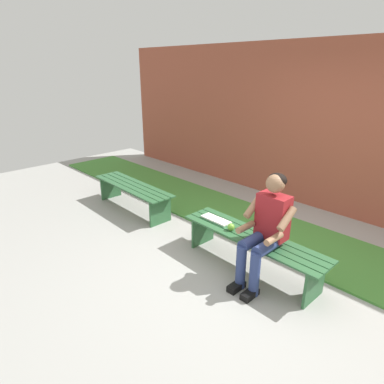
{
  "coord_description": "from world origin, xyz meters",
  "views": [
    {
      "loc": [
        -1.95,
        2.86,
        2.28
      ],
      "look_at": [
        0.85,
        0.15,
        0.79
      ],
      "focal_mm": 30.86,
      "sensor_mm": 36.0,
      "label": 1
    }
  ],
  "objects_px": {
    "person_seated": "(266,226)",
    "apple": "(231,227)",
    "bench_far": "(133,191)",
    "book_open": "(216,220)",
    "bench_near": "(251,243)"
  },
  "relations": [
    {
      "from": "book_open",
      "to": "person_seated",
      "type": "bearing_deg",
      "value": 174.31
    },
    {
      "from": "person_seated",
      "to": "book_open",
      "type": "bearing_deg",
      "value": -6.93
    },
    {
      "from": "apple",
      "to": "bench_near",
      "type": "bearing_deg",
      "value": -164.16
    },
    {
      "from": "apple",
      "to": "bench_far",
      "type": "bearing_deg",
      "value": -1.93
    },
    {
      "from": "person_seated",
      "to": "apple",
      "type": "height_order",
      "value": "person_seated"
    },
    {
      "from": "person_seated",
      "to": "apple",
      "type": "xyz_separation_m",
      "value": [
        0.49,
        -0.03,
        -0.2
      ]
    },
    {
      "from": "bench_far",
      "to": "apple",
      "type": "height_order",
      "value": "apple"
    },
    {
      "from": "apple",
      "to": "book_open",
      "type": "bearing_deg",
      "value": -12.97
    },
    {
      "from": "person_seated",
      "to": "apple",
      "type": "bearing_deg",
      "value": -3.09
    },
    {
      "from": "bench_near",
      "to": "apple",
      "type": "height_order",
      "value": "apple"
    },
    {
      "from": "bench_far",
      "to": "apple",
      "type": "bearing_deg",
      "value": 178.07
    },
    {
      "from": "bench_near",
      "to": "person_seated",
      "type": "xyz_separation_m",
      "value": [
        -0.24,
        0.1,
        0.34
      ]
    },
    {
      "from": "apple",
      "to": "book_open",
      "type": "xyz_separation_m",
      "value": [
        0.31,
        -0.07,
        -0.03
      ]
    },
    {
      "from": "bench_far",
      "to": "person_seated",
      "type": "bearing_deg",
      "value": 177.86
    },
    {
      "from": "bench_far",
      "to": "book_open",
      "type": "distance_m",
      "value": 1.86
    }
  ]
}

